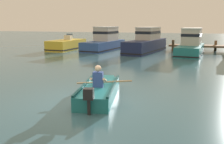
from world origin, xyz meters
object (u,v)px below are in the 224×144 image
(moored_boat_teal, at_px, (191,45))
(moored_boat_blue, at_px, (105,42))
(moored_boat_navy, at_px, (146,43))
(moored_boat_yellow, at_px, (67,45))
(rowboat_with_person, at_px, (99,91))

(moored_boat_teal, bearing_deg, moored_boat_blue, 173.53)
(moored_boat_navy, bearing_deg, moored_boat_teal, -7.14)
(moored_boat_yellow, bearing_deg, moored_boat_navy, 3.57)
(moored_boat_navy, bearing_deg, moored_boat_blue, 174.15)
(moored_boat_yellow, relative_size, moored_boat_teal, 0.79)
(rowboat_with_person, xyz_separation_m, moored_boat_blue, (-5.13, 15.03, 0.57))
(rowboat_with_person, relative_size, moored_boat_blue, 0.61)
(moored_boat_yellow, distance_m, moored_boat_blue, 3.73)
(moored_boat_blue, xyz_separation_m, moored_boat_teal, (7.96, -0.90, -0.03))
(rowboat_with_person, distance_m, moored_boat_navy, 14.65)
(moored_boat_navy, bearing_deg, moored_boat_yellow, -176.43)
(moored_boat_blue, bearing_deg, moored_boat_yellow, -165.83)
(moored_boat_blue, bearing_deg, moored_boat_teal, -6.47)
(moored_boat_yellow, height_order, moored_boat_blue, moored_boat_blue)
(moored_boat_blue, height_order, moored_boat_teal, moored_boat_blue)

